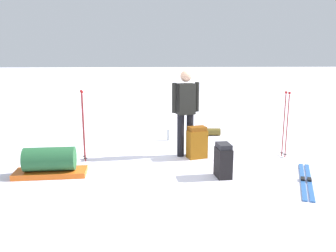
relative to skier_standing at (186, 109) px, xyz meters
The scene contains 10 objects.
ground_plane 1.10m from the skier_standing, 42.13° to the right, with size 80.00×80.00×0.00m, color white.
skier_standing is the anchor object (origin of this frame).
ski_pair_near 2.54m from the skier_standing, 50.55° to the left, with size 1.66×0.78×0.05m.
backpack_large_dark 1.50m from the skier_standing, 22.46° to the left, with size 0.37×0.26×0.58m.
backpack_bright 0.70m from the skier_standing, 52.46° to the left, with size 0.34×0.42×0.63m.
ski_poles_planted_near 1.98m from the skier_standing, 85.33° to the left, with size 0.17×0.10×1.30m.
ski_poles_planted_far 1.98m from the skier_standing, 83.79° to the right, with size 0.21×0.11×1.35m.
gear_sled 2.70m from the skier_standing, 66.52° to the right, with size 0.52×1.21×0.49m.
sleeping_mat_rolled 2.05m from the skier_standing, 155.50° to the left, with size 0.18×0.18×0.55m, color brown.
thermos_bottle 1.51m from the skier_standing, 167.49° to the right, with size 0.07×0.07×0.26m, color #ADB6B8.
Camera 1 is at (6.30, -0.30, 2.06)m, focal length 37.18 mm.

